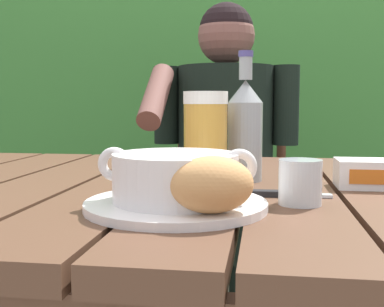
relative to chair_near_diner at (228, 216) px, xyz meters
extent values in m
cube|color=#533524|center=(-0.29, -0.91, 0.26)|extent=(0.15, 0.94, 0.04)
cube|color=#533524|center=(-0.13, -0.91, 0.26)|extent=(0.15, 0.94, 0.04)
cube|color=#533524|center=(0.02, -0.91, 0.26)|extent=(0.15, 0.94, 0.04)
cube|color=#533524|center=(0.18, -0.91, 0.26)|extent=(0.15, 0.94, 0.04)
cube|color=#533524|center=(0.33, -0.91, 0.26)|extent=(0.15, 0.94, 0.04)
cube|color=#533524|center=(0.02, -0.47, 0.20)|extent=(1.35, 0.03, 0.08)
cube|color=#533524|center=(-0.63, -0.48, -0.13)|extent=(0.06, 0.06, 0.73)
cube|color=#387531|center=(0.02, 0.89, 0.48)|extent=(4.08, 0.60, 1.94)
cylinder|color=#4C3823|center=(-0.68, 1.04, 0.39)|extent=(0.10, 0.10, 1.77)
cylinder|color=#4F2B1B|center=(0.20, 0.13, -0.27)|extent=(0.04, 0.04, 0.45)
cylinder|color=#4F2B1B|center=(-0.20, 0.13, -0.27)|extent=(0.04, 0.04, 0.45)
cube|color=#4F2B1B|center=(0.00, -0.06, -0.03)|extent=(0.43, 0.42, 0.02)
cylinder|color=#4F2B1B|center=(0.20, 0.13, 0.25)|extent=(0.04, 0.04, 0.58)
cylinder|color=#4F2B1B|center=(-0.20, 0.13, 0.25)|extent=(0.04, 0.04, 0.58)
cube|color=#4F2B1B|center=(0.00, 0.13, 0.16)|extent=(0.40, 0.02, 0.04)
cube|color=#4F2B1B|center=(0.00, 0.13, 0.31)|extent=(0.40, 0.02, 0.04)
cube|color=#4F2B1B|center=(0.00, 0.13, 0.45)|extent=(0.40, 0.02, 0.04)
cylinder|color=black|center=(0.08, -0.26, 0.02)|extent=(0.13, 0.40, 0.13)
cylinder|color=black|center=(-0.09, -0.26, 0.02)|extent=(0.13, 0.40, 0.13)
cylinder|color=black|center=(0.00, -0.16, 0.28)|extent=(0.32, 0.32, 0.53)
sphere|color=brown|center=(0.00, -0.16, 0.65)|extent=(0.19, 0.19, 0.19)
sphere|color=black|center=(0.00, -0.16, 0.67)|extent=(0.18, 0.18, 0.18)
cylinder|color=black|center=(0.20, -0.18, 0.42)|extent=(0.08, 0.08, 0.26)
cylinder|color=black|center=(-0.20, -0.18, 0.42)|extent=(0.08, 0.08, 0.26)
cylinder|color=brown|center=(-0.20, -0.34, 0.45)|extent=(0.07, 0.25, 0.21)
cylinder|color=white|center=(0.00, -1.13, 0.28)|extent=(0.26, 0.26, 0.01)
cylinder|color=white|center=(0.00, -1.13, 0.32)|extent=(0.18, 0.18, 0.07)
cylinder|color=#A2451C|center=(0.00, -1.13, 0.34)|extent=(0.16, 0.16, 0.01)
torus|color=white|center=(-0.09, -1.13, 0.34)|extent=(0.05, 0.01, 0.05)
torus|color=white|center=(0.09, -1.13, 0.34)|extent=(0.05, 0.01, 0.05)
ellipsoid|color=tan|center=(0.06, -1.20, 0.32)|extent=(0.13, 0.11, 0.07)
cylinder|color=gold|center=(0.02, -0.92, 0.35)|extent=(0.08, 0.08, 0.15)
cylinder|color=white|center=(0.02, -0.92, 0.44)|extent=(0.08, 0.08, 0.02)
cylinder|color=#919595|center=(0.09, -0.86, 0.35)|extent=(0.07, 0.07, 0.15)
cone|color=#919595|center=(0.09, -0.86, 0.45)|extent=(0.07, 0.07, 0.04)
cylinder|color=#919595|center=(0.09, -0.86, 0.49)|extent=(0.03, 0.03, 0.04)
cylinder|color=#48417E|center=(0.09, -0.86, 0.52)|extent=(0.03, 0.03, 0.01)
cylinder|color=silver|center=(0.18, -1.07, 0.31)|extent=(0.06, 0.06, 0.07)
cube|color=white|center=(0.31, -0.90, 0.30)|extent=(0.11, 0.08, 0.05)
cube|color=orange|center=(0.31, -0.95, 0.30)|extent=(0.08, 0.00, 0.03)
cube|color=silver|center=(0.18, -1.01, 0.28)|extent=(0.11, 0.02, 0.00)
cube|color=black|center=(0.12, -1.02, 0.28)|extent=(0.06, 0.02, 0.01)
camera|label=1|loc=(0.13, -1.81, 0.43)|focal=45.52mm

